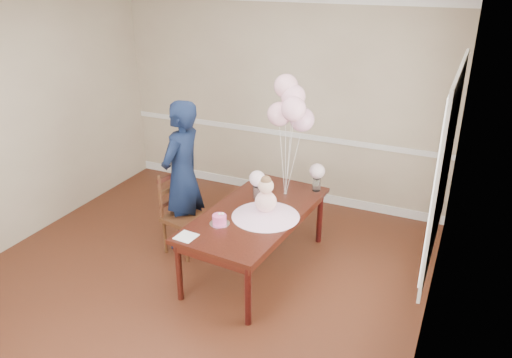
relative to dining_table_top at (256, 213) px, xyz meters
The scene contains 49 objects.
floor 1.06m from the dining_table_top, 127.04° to the right, with size 4.50×5.00×0.00m, color #37180D.
ceiling 2.21m from the dining_table_top, 127.04° to the right, with size 4.50×5.00×0.02m, color silver.
wall_back 2.03m from the dining_table_top, 105.18° to the left, with size 4.50×0.02×2.70m, color tan.
wall_right 2.00m from the dining_table_top, 20.69° to the right, with size 0.02×5.00×2.70m, color tan.
chair_rail_trim 1.91m from the dining_table_top, 105.26° to the left, with size 4.50×0.02×0.07m, color silver.
baseboard_trim 1.99m from the dining_table_top, 105.26° to the left, with size 4.50×0.02×0.12m, color silver.
window_frame 1.95m from the dining_table_top, ahead, with size 0.02×1.66×1.56m, color white.
window_blinds 1.94m from the dining_table_top, ahead, with size 0.01×1.50×1.40m, color white.
dining_table_top is the anchor object (origin of this frame).
table_apron 0.07m from the dining_table_top, behind, with size 0.81×1.72×0.09m, color black.
table_leg_fl 0.97m from the dining_table_top, 119.09° to the right, with size 0.06×0.06×0.63m, color black.
table_leg_fr 0.97m from the dining_table_top, 70.02° to the right, with size 0.06×0.06×0.63m, color black.
table_leg_bl 0.97m from the dining_table_top, 109.98° to the left, with size 0.06×0.06×0.63m, color black.
table_leg_br 0.97m from the dining_table_top, 60.91° to the left, with size 0.06×0.06×0.63m, color black.
baby_skirt 0.16m from the dining_table_top, 22.99° to the right, with size 0.69×0.69×0.09m, color #FCBAE1.
baby_torso 0.23m from the dining_table_top, 22.99° to the right, with size 0.22×0.22×0.22m, color #FFA1C7.
baby_head 0.38m from the dining_table_top, 22.99° to the right, with size 0.15×0.15×0.15m, color beige.
baby_hair 0.43m from the dining_table_top, 22.99° to the right, with size 0.11×0.11×0.11m, color brown.
cake_platter 0.45m from the dining_table_top, 118.52° to the right, with size 0.20×0.20×0.01m, color silver.
birthday_cake 0.45m from the dining_table_top, 118.52° to the right, with size 0.14×0.14×0.09m, color #E54891.
cake_flower_a 0.46m from the dining_table_top, 118.52° to the right, with size 0.03×0.03×0.03m, color white.
cake_flower_b 0.44m from the dining_table_top, 116.13° to the right, with size 0.03×0.03×0.03m, color white.
rose_vase_near 0.32m from the dining_table_top, 112.01° to the left, with size 0.09×0.09×0.14m, color silver.
roses_near 0.40m from the dining_table_top, 112.01° to the left, with size 0.17×0.17×0.17m, color #F7CFDB.
rose_vase_far 0.85m from the dining_table_top, 61.36° to the left, with size 0.09×0.09×0.14m, color silver.
roses_far 0.88m from the dining_table_top, 61.36° to the left, with size 0.17×0.17×0.17m, color beige.
napkin 0.83m from the dining_table_top, 116.94° to the right, with size 0.18×0.18×0.01m, color white.
balloon_weight 0.51m from the dining_table_top, 75.14° to the left, with size 0.04×0.04×0.02m, color silver.
balloon_a 1.05m from the dining_table_top, 85.44° to the left, with size 0.25×0.25×0.25m, color #F6AEBF.
balloon_b 1.13m from the dining_table_top, 63.64° to the left, with size 0.25×0.25×0.25m, color #FCB3C9.
balloon_c 1.26m from the dining_table_top, 74.98° to the left, with size 0.25×0.25×0.25m, color #F8AFC7.
balloon_d 1.34m from the dining_table_top, 83.73° to the left, with size 0.25×0.25×0.25m, color #F5AEBC.
balloon_e 1.07m from the dining_table_top, 63.80° to the left, with size 0.25×0.25×0.25m, color #D899B5.
balloon_ribbon_a 0.65m from the dining_table_top, 80.25° to the left, with size 0.00×0.00×0.76m, color white.
balloon_ribbon_b 0.67m from the dining_table_top, 69.50° to the left, with size 0.00×0.00×0.85m, color white.
balloon_ribbon_c 0.74m from the dining_table_top, 75.05° to the left, with size 0.00×0.00×0.94m, color silver.
balloon_ribbon_d 0.78m from the dining_table_top, 79.83° to the left, with size 0.00×0.00×1.03m, color white.
balloon_ribbon_e 0.68m from the dining_table_top, 68.92° to the left, with size 0.00×0.00×0.71m, color white.
dining_chair_seat 0.89m from the dining_table_top, behind, with size 0.41×0.41×0.05m, color #391D0F.
chair_leg_fl 1.16m from the dining_table_top, behind, with size 0.04×0.04×0.40m, color #3B2010.
chair_leg_fr 0.88m from the dining_table_top, 163.82° to the right, with size 0.04×0.04×0.40m, color #3D2010.
chair_leg_bl 1.10m from the dining_table_top, 169.53° to the left, with size 0.04×0.04×0.40m, color #33190D.
chair_leg_br 0.81m from the dining_table_top, behind, with size 0.04×0.04×0.40m, color #37160F.
chair_back_post_l 1.08m from the dining_table_top, behind, with size 0.04×0.04×0.52m, color #3D1E10.
chair_back_post_r 1.02m from the dining_table_top, 169.50° to the left, with size 0.04×0.04×0.52m, color #38200F.
chair_slat_low 1.04m from the dining_table_top, behind, with size 0.03×0.37×0.05m, color #34170E.
chair_slat_mid 1.04m from the dining_table_top, behind, with size 0.03×0.37×0.05m, color #3D2110.
chair_slat_top 1.06m from the dining_table_top, behind, with size 0.03×0.37×0.05m, color #33130E.
woman 0.98m from the dining_table_top, behind, with size 0.62×0.41×1.71m, color black.
Camera 1 is at (2.38, -3.47, 3.03)m, focal length 35.00 mm.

